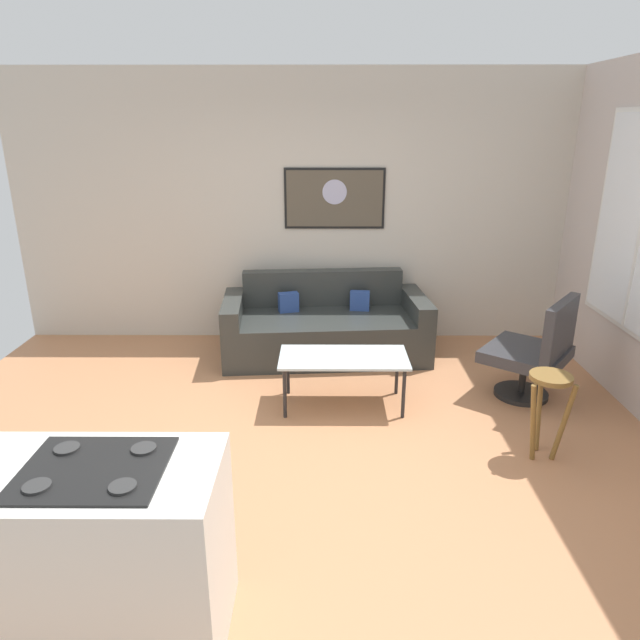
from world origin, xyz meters
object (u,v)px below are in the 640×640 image
(coffee_table, at_px, (344,360))
(armchair, at_px, (536,351))
(couch, at_px, (325,328))
(wall_painting, at_px, (335,198))
(bar_stool, at_px, (548,396))

(coffee_table, relative_size, armchair, 1.16)
(coffee_table, distance_m, armchair, 1.64)
(couch, distance_m, wall_painting, 1.35)
(coffee_table, distance_m, wall_painting, 2.00)
(coffee_table, bearing_deg, couch, 97.31)
(wall_painting, bearing_deg, coffee_table, -88.18)
(couch, height_order, coffee_table, couch)
(armchair, relative_size, wall_painting, 0.87)
(couch, bearing_deg, coffee_table, -82.69)
(coffee_table, bearing_deg, wall_painting, 91.82)
(bar_stool, bearing_deg, couch, 128.55)
(armchair, distance_m, bar_stool, 0.95)
(couch, relative_size, wall_painting, 2.01)
(bar_stool, bearing_deg, coffee_table, 150.63)
(bar_stool, xyz_separation_m, wall_painting, (-1.44, 2.44, 1.05))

